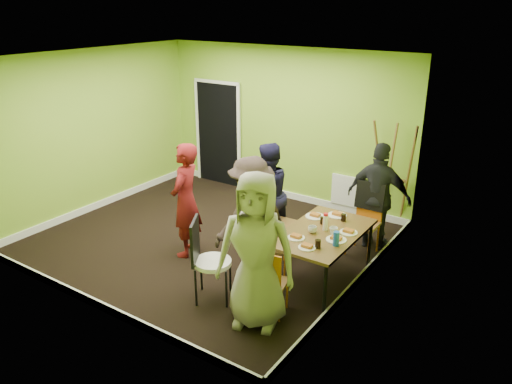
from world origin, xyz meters
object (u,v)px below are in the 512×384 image
chair_left_far (275,216)px  person_back_end (379,197)px  chair_back_end (369,203)px  dining_table (323,235)px  blue_bottle (336,239)px  easel (392,177)px  chair_front_end (269,280)px  chair_bentwood (206,256)px  orange_bottle (324,222)px  person_left_near (251,217)px  person_standing (186,200)px  person_left_far (267,195)px  person_front_end (256,251)px  thermos (325,223)px  chair_left_near (269,240)px

chair_left_far → person_back_end: bearing=127.0°
chair_back_end → dining_table: bearing=84.7°
chair_left_far → blue_bottle: size_ratio=5.51×
easel → blue_bottle: easel is taller
chair_front_end → chair_bentwood: bearing=174.1°
orange_bottle → person_left_near: size_ratio=0.05×
chair_bentwood → blue_bottle: bearing=93.5°
person_standing → chair_left_far: bearing=109.2°
blue_bottle → person_left_far: size_ratio=0.12×
chair_front_end → person_front_end: person_front_end is taller
chair_left_far → person_left_far: size_ratio=0.64×
chair_front_end → thermos: size_ratio=4.27×
chair_front_end → person_back_end: bearing=67.5°
person_left_far → chair_left_far: bearing=68.5°
blue_bottle → chair_back_end: bearing=96.7°
person_back_end → person_left_far: bearing=27.4°
chair_front_end → person_standing: 2.01m
person_front_end → orange_bottle: bearing=65.7°
blue_bottle → person_left_near: 1.23m
orange_bottle → person_left_far: (-1.16, 0.42, 0.00)m
person_left_near → easel: bearing=178.1°
chair_front_end → chair_left_far: bearing=106.3°
blue_bottle → person_left_near: (-1.23, -0.02, -0.01)m
chair_front_end → person_left_far: bearing=110.1°
chair_left_far → person_left_near: person_left_near is taller
person_left_near → chair_left_near: bearing=125.7°
chair_left_near → blue_bottle: chair_left_near is taller
blue_bottle → chair_front_end: bearing=-122.4°
chair_left_far → chair_front_end: bearing=27.4°
chair_front_end → orange_bottle: chair_front_end is taller
blue_bottle → person_back_end: 1.66m
chair_left_near → thermos: size_ratio=4.69×
person_front_end → person_back_end: bearing=62.4°
person_left_far → person_front_end: size_ratio=0.86×
chair_front_end → dining_table: bearing=67.2°
person_standing → person_left_near: person_standing is taller
chair_left_far → person_left_near: bearing=2.9°
chair_back_end → chair_front_end: chair_back_end is taller
person_left_near → blue_bottle: bearing=112.0°
person_left_far → person_left_near: person_left_near is taller
chair_left_far → person_standing: 1.32m
person_left_near → person_front_end: 1.14m
person_standing → person_left_far: person_standing is taller
chair_front_end → person_left_far: person_left_far is taller
person_standing → chair_front_end: bearing=53.5°
easel → person_standing: 3.33m
orange_bottle → person_front_end: size_ratio=0.05×
person_standing → person_left_far: 1.23m
chair_left_far → chair_left_near: chair_left_far is taller
blue_bottle → person_left_far: bearing=150.9°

